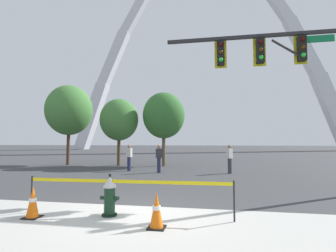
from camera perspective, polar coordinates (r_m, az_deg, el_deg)
name	(u,v)px	position (r m, az deg, el deg)	size (l,w,h in m)	color
ground_plane	(142,209)	(6.92, -5.92, -18.36)	(240.00, 240.00, 0.00)	#3D3D3F
fire_hydrant	(110,196)	(6.36, -13.12, -15.27)	(0.46, 0.48, 0.99)	black
caution_tape_barrier	(127,190)	(6.16, -9.41, -14.26)	(4.96, 0.15, 0.91)	#232326
traffic_cone_by_hydrant	(33,202)	(6.83, -28.42, -15.04)	(0.36, 0.36, 0.73)	black
traffic_cone_mid_sidewalk	(157,211)	(5.40, -2.62, -18.68)	(0.36, 0.36, 0.73)	black
traffic_signal_gantry	(292,71)	(10.04, 26.39, 11.20)	(6.42, 0.44, 6.00)	#232326
monument_arch	(202,56)	(59.22, 7.85, 15.52)	(60.78, 2.62, 47.65)	silver
tree_far_left	(69,110)	(20.94, -21.60, 3.34)	(3.52, 3.52, 6.16)	#473323
tree_left_mid	(119,120)	(19.21, -11.07, 1.39)	(2.86, 2.86, 5.01)	brown
tree_center_left	(164,116)	(18.58, -0.98, 2.41)	(3.11, 3.11, 5.44)	brown
pedestrian_walking_left	(230,159)	(14.55, 13.86, -7.26)	(0.37, 0.39, 1.59)	#38383D
pedestrian_standing_center	(129,157)	(15.55, -8.86, -7.08)	(0.38, 0.29, 1.59)	#232847
pedestrian_walking_right	(159,158)	(14.49, -2.06, -7.38)	(0.39, 0.33, 1.59)	#232847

